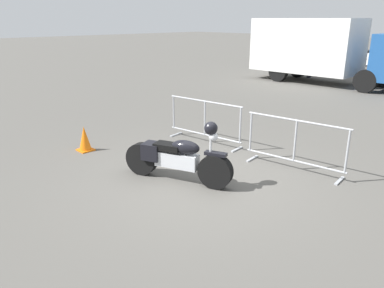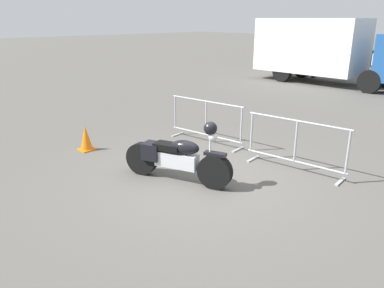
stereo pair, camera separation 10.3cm
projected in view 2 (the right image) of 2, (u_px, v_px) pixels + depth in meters
The scene contains 9 objects.
ground_plane at pixel (202, 181), 7.21m from camera, with size 120.00×120.00×0.00m, color #54514C.
motorcycle at pixel (177, 157), 7.08m from camera, with size 2.13×0.96×1.25m.
crowd_barrier_near at pixel (206, 121), 9.29m from camera, with size 2.14×0.68×1.07m.
crowd_barrier_far at pixel (296, 145), 7.54m from camera, with size 2.14×0.68×1.07m.
box_truck at pixel (328, 48), 17.48m from camera, with size 7.73×2.37×2.98m.
parked_car_tan at pixel (317, 51), 27.02m from camera, with size 1.78×4.34×1.47m.
parked_car_black at pixel (354, 54), 24.98m from camera, with size 1.64×4.00×1.36m.
pedestrian at pixel (315, 60), 19.45m from camera, with size 0.47×0.47×1.69m.
traffic_cone at pixel (86, 138), 8.82m from camera, with size 0.34×0.34×0.59m.
Camera 2 is at (4.66, -4.68, 2.98)m, focal length 35.00 mm.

